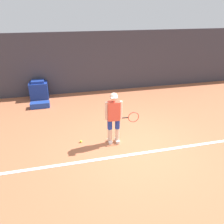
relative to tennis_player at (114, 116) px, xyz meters
The scene contains 7 objects.
ground_plane 1.08m from the tennis_player, 37.93° to the right, with size 24.00×24.00×0.00m, color #B76642.
back_wall 4.55m from the tennis_player, 83.37° to the left, with size 24.00×0.10×2.70m.
court_baseline 1.23m from the tennis_player, 54.10° to the right, with size 21.60×0.10×0.01m.
tennis_player is the anchor object (origin of this frame).
tennis_ball 1.28m from the tennis_player, 168.10° to the left, with size 0.07×0.07×0.07m.
covered_chair 4.76m from the tennis_player, 119.62° to the left, with size 0.75×0.56×0.82m.
equipment_bag 3.91m from the tennis_player, 126.24° to the left, with size 0.74×0.33×0.22m.
Camera 1 is at (-1.84, -4.89, 3.62)m, focal length 35.00 mm.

